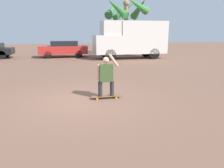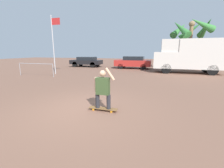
# 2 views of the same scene
# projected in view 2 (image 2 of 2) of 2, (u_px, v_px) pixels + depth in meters

# --- Properties ---
(ground_plane) EXTENTS (80.00, 80.00, 0.00)m
(ground_plane) POSITION_uv_depth(u_px,v_px,m) (83.00, 109.00, 5.41)
(ground_plane) COLOR brown
(skateboard) EXTENTS (1.02, 0.23, 0.09)m
(skateboard) POSITION_uv_depth(u_px,v_px,m) (103.00, 109.00, 5.22)
(skateboard) COLOR brown
(skateboard) RESTS_ON ground_plane
(person_skateboarder) EXTENTS (0.72, 0.22, 1.42)m
(person_skateboarder) POSITION_uv_depth(u_px,v_px,m) (103.00, 88.00, 5.06)
(person_skateboarder) COLOR #28282D
(person_skateboarder) RESTS_ON skateboard
(camper_van) EXTENTS (6.15, 2.08, 3.15)m
(camper_van) POSITION_uv_depth(u_px,v_px,m) (190.00, 55.00, 14.08)
(camper_van) COLOR black
(camper_van) RESTS_ON ground_plane
(parked_car_red) EXTENTS (4.29, 1.89, 1.47)m
(parked_car_red) POSITION_uv_depth(u_px,v_px,m) (133.00, 62.00, 18.14)
(parked_car_red) COLOR black
(parked_car_red) RESTS_ON ground_plane
(parked_car_black) EXTENTS (4.18, 1.78, 1.33)m
(parked_car_black) POSITION_uv_depth(u_px,v_px,m) (86.00, 61.00, 20.33)
(parked_car_black) COLOR black
(parked_car_black) RESTS_ON ground_plane
(palm_tree_near_van) EXTENTS (4.42, 4.45, 5.61)m
(palm_tree_near_van) POSITION_uv_depth(u_px,v_px,m) (191.00, 30.00, 16.34)
(palm_tree_near_van) COLOR #8E704C
(palm_tree_near_van) RESTS_ON ground_plane
(flagpole) EXTENTS (0.92, 0.12, 5.12)m
(flagpole) POSITION_uv_depth(u_px,v_px,m) (54.00, 41.00, 13.34)
(flagpole) COLOR #B7B7BC
(flagpole) RESTS_ON ground_plane
(plaza_railing_segment) EXTENTS (3.44, 0.05, 1.08)m
(plaza_railing_segment) POSITION_uv_depth(u_px,v_px,m) (35.00, 66.00, 12.41)
(plaza_railing_segment) COLOR #99999E
(plaza_railing_segment) RESTS_ON ground_plane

